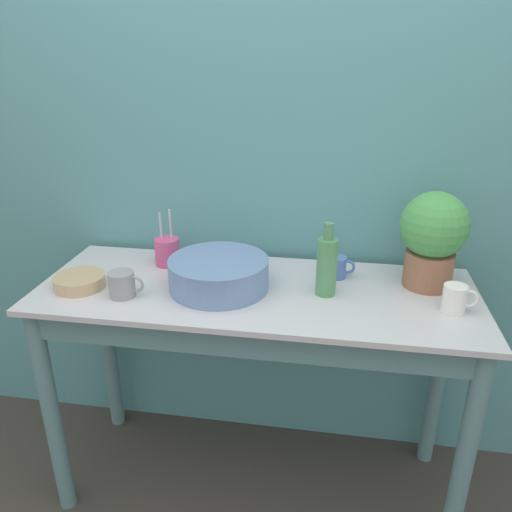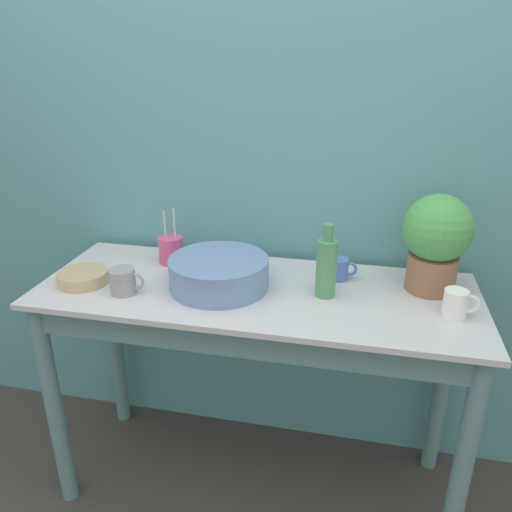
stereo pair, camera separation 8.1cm
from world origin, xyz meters
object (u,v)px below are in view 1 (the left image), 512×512
at_px(mug_blue, 337,267).
at_px(bowl_small_tan, 80,281).
at_px(mug_white, 455,299).
at_px(bottle_tall, 327,265).
at_px(utensil_cup, 167,251).
at_px(bowl_wash_large, 219,274).
at_px(mug_grey, 122,284).
at_px(potted_plant, 433,235).

height_order(mug_blue, bowl_small_tan, mug_blue).
height_order(mug_blue, mug_white, mug_white).
bearing_deg(bottle_tall, mug_blue, 75.75).
height_order(mug_white, utensil_cup, utensil_cup).
bearing_deg(bottle_tall, bowl_small_tan, -174.17).
bearing_deg(utensil_cup, mug_white, -12.00).
distance_m(bottle_tall, mug_white, 0.41).
relative_size(bowl_wash_large, mug_grey, 2.83).
height_order(mug_grey, bowl_small_tan, mug_grey).
relative_size(potted_plant, bowl_small_tan, 1.93).
distance_m(mug_white, utensil_cup, 1.02).
xyz_separation_m(bowl_wash_large, mug_white, (0.76, -0.05, -0.01)).
height_order(bowl_wash_large, mug_grey, bowl_wash_large).
height_order(bowl_wash_large, utensil_cup, utensil_cup).
height_order(potted_plant, bottle_tall, potted_plant).
bearing_deg(potted_plant, bottle_tall, -160.77).
relative_size(potted_plant, utensil_cup, 1.55).
bearing_deg(bowl_small_tan, bowl_wash_large, 8.52).
bearing_deg(utensil_cup, bowl_small_tan, -134.78).
bearing_deg(bottle_tall, utensil_cup, 165.77).
height_order(bowl_wash_large, mug_white, bowl_wash_large).
xyz_separation_m(bowl_wash_large, mug_blue, (0.40, 0.15, -0.01)).
bearing_deg(potted_plant, mug_grey, -166.25).
bearing_deg(mug_blue, bowl_small_tan, -165.55).
distance_m(mug_grey, utensil_cup, 0.28).
distance_m(bowl_wash_large, bottle_tall, 0.36).
bearing_deg(bowl_wash_large, bowl_small_tan, -171.48).
distance_m(potted_plant, mug_blue, 0.34).
xyz_separation_m(mug_blue, utensil_cup, (-0.63, 0.01, 0.01)).
bearing_deg(utensil_cup, mug_blue, -1.18).
bearing_deg(bowl_wash_large, mug_blue, 21.14).
xyz_separation_m(potted_plant, mug_white, (0.06, -0.18, -0.14)).
relative_size(bottle_tall, mug_white, 2.32).
xyz_separation_m(mug_white, utensil_cup, (-1.00, 0.21, 0.01)).
distance_m(mug_white, bowl_small_tan, 1.24).
xyz_separation_m(potted_plant, mug_grey, (-1.00, -0.25, -0.14)).
distance_m(mug_blue, utensil_cup, 0.64).
xyz_separation_m(bowl_wash_large, utensil_cup, (-0.24, 0.17, -0.00)).
relative_size(mug_blue, bowl_small_tan, 0.60).
relative_size(bottle_tall, mug_blue, 2.42).
relative_size(bowl_small_tan, utensil_cup, 0.80).
height_order(bottle_tall, mug_blue, bottle_tall).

